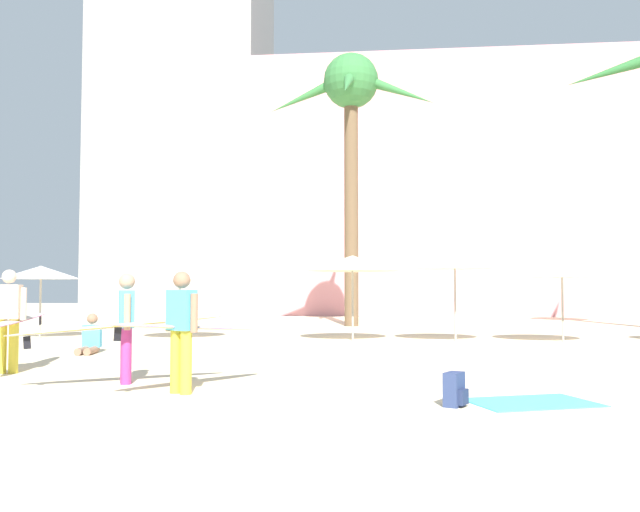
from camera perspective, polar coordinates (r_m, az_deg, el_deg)
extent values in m
plane|color=beige|center=(7.00, -2.68, -14.76)|extent=(120.00, 120.00, 0.00)
cube|color=pink|center=(41.10, 12.60, 5.28)|extent=(25.74, 8.95, 14.43)
cube|color=gray|center=(53.95, -11.44, 10.50)|extent=(12.34, 9.38, 27.71)
cylinder|color=brown|center=(26.70, 2.68, 4.58)|extent=(0.55, 0.55, 9.80)
sphere|color=#387A3D|center=(27.76, 2.65, 14.66)|extent=(2.20, 2.20, 2.20)
cone|color=#387A3D|center=(27.24, 6.72, 13.76)|extent=(2.98, 0.98, 1.60)
cone|color=#387A3D|center=(29.54, 2.89, 12.75)|extent=(0.50, 3.00, 1.28)
cone|color=#387A3D|center=(27.97, -1.38, 13.37)|extent=(2.99, 0.80, 1.53)
cone|color=#387A3D|center=(25.77, 2.36, 14.47)|extent=(0.52, 2.88, 1.79)
cone|color=#2D6B33|center=(26.57, 23.89, 14.29)|extent=(3.67, 0.76, 1.60)
cylinder|color=gray|center=(19.04, 11.43, -3.39)|extent=(0.06, 0.06, 2.50)
cone|color=white|center=(19.06, 11.40, -0.35)|extent=(2.53, 2.53, 0.47)
cylinder|color=gray|center=(18.93, 2.79, -3.59)|extent=(0.06, 0.06, 2.40)
cone|color=beige|center=(18.94, 2.78, -0.62)|extent=(2.69, 2.69, 0.44)
cylinder|color=gray|center=(20.09, -11.87, -3.73)|extent=(0.06, 0.06, 2.23)
cone|color=white|center=(20.09, -11.84, -1.27)|extent=(2.58, 2.58, 0.51)
cylinder|color=gray|center=(21.58, -22.71, -3.62)|extent=(0.06, 0.06, 2.14)
cone|color=white|center=(21.58, -22.66, -1.29)|extent=(2.25, 2.25, 0.38)
cylinder|color=gray|center=(19.64, 19.94, -3.72)|extent=(0.06, 0.06, 2.18)
cone|color=white|center=(19.64, 19.90, -1.13)|extent=(2.55, 2.55, 0.41)
cube|color=#4CC6D6|center=(9.10, 17.59, -11.80)|extent=(1.81, 1.52, 0.01)
cube|color=navy|center=(8.58, 11.34, -11.07)|extent=(0.30, 0.35, 0.42)
cube|color=navy|center=(8.55, 12.11, -11.66)|extent=(0.15, 0.21, 0.18)
cylinder|color=gold|center=(9.66, -12.16, -8.77)|extent=(0.22, 0.22, 0.88)
cylinder|color=gold|center=(9.52, -11.34, -8.87)|extent=(0.22, 0.22, 0.88)
cube|color=#4CB2DB|center=(9.54, -11.71, -4.52)|extent=(0.46, 0.39, 0.56)
sphere|color=#936B51|center=(9.54, -11.68, -2.00)|extent=(0.33, 0.33, 0.24)
cylinder|color=#936B51|center=(9.73, -12.71, -4.69)|extent=(0.14, 0.14, 0.53)
cylinder|color=#936B51|center=(9.36, -10.67, -4.79)|extent=(0.14, 0.14, 0.53)
ellipsoid|color=beige|center=(9.84, -11.19, -5.97)|extent=(1.90, 2.56, 0.24)
ellipsoid|color=#6841BC|center=(9.84, -11.19, -5.97)|extent=(1.93, 2.58, 0.22)
cube|color=black|center=(9.17, -16.85, -6.39)|extent=(0.08, 0.10, 0.19)
cylinder|color=#936B51|center=(15.91, -18.87, -7.62)|extent=(0.28, 0.78, 0.16)
cylinder|color=#936B51|center=(15.96, -19.56, -7.59)|extent=(0.28, 0.78, 0.16)
cube|color=#4CB2DB|center=(16.28, -18.83, -6.46)|extent=(0.43, 0.28, 0.51)
sphere|color=#936B51|center=(16.26, -18.81, -5.07)|extent=(0.28, 0.28, 0.24)
cylinder|color=#B7337F|center=(10.91, -16.21, -8.09)|extent=(0.21, 0.21, 0.85)
cylinder|color=#B7337F|center=(10.71, -16.17, -8.19)|extent=(0.21, 0.21, 0.85)
cube|color=#4CB2DB|center=(10.77, -16.14, -4.36)|extent=(0.37, 0.46, 0.57)
sphere|color=tan|center=(10.77, -16.10, -2.08)|extent=(0.32, 0.32, 0.24)
cylinder|color=tan|center=(11.02, -16.20, -4.51)|extent=(0.13, 0.13, 0.55)
cylinder|color=tan|center=(10.52, -16.08, -4.59)|extent=(0.13, 0.13, 0.55)
ellipsoid|color=#B2B2B7|center=(10.50, -16.77, -5.70)|extent=(2.94, 1.79, 0.30)
ellipsoid|color=#A77D11|center=(10.50, -16.77, -5.70)|extent=(2.95, 1.81, 0.26)
cube|color=black|center=(10.47, -23.67, -6.77)|extent=(0.11, 0.07, 0.19)
cylinder|color=gold|center=(12.76, -24.63, -6.99)|extent=(0.18, 0.18, 0.93)
cylinder|color=gold|center=(12.83, -25.46, -6.95)|extent=(0.18, 0.18, 0.93)
cube|color=beige|center=(12.76, -24.98, -3.56)|extent=(0.43, 0.28, 0.59)
sphere|color=beige|center=(12.76, -24.93, -1.60)|extent=(0.27, 0.27, 0.24)
cylinder|color=beige|center=(12.67, -23.93, -3.74)|extent=(0.11, 0.11, 0.56)
ellipsoid|color=beige|center=(13.03, -24.33, -4.99)|extent=(0.94, 3.16, 0.21)
ellipsoid|color=#911F63|center=(13.03, -24.33, -4.99)|extent=(0.96, 3.17, 0.18)
cube|color=black|center=(14.24, -22.71, -5.06)|extent=(0.04, 0.11, 0.18)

